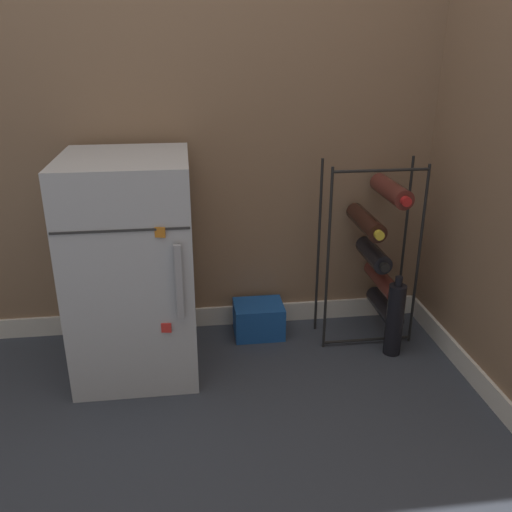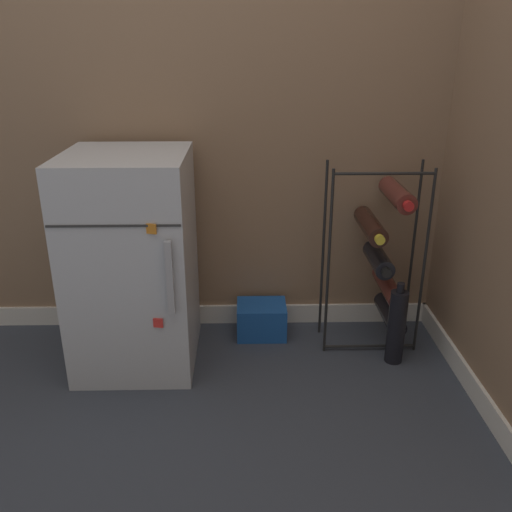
# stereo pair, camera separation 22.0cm
# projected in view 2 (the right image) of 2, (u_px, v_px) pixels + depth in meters

# --- Properties ---
(ground_plane) EXTENTS (14.00, 14.00, 0.00)m
(ground_plane) POSITION_uv_depth(u_px,v_px,m) (214.00, 414.00, 1.95)
(ground_plane) COLOR #333842
(wall_back) EXTENTS (6.95, 0.07, 2.50)m
(wall_back) POSITION_uv_depth(u_px,v_px,m) (214.00, 43.00, 2.15)
(wall_back) COLOR #84664C
(wall_back) RESTS_ON ground_plane
(mini_fridge) EXTENTS (0.47, 0.52, 0.86)m
(mini_fridge) POSITION_uv_depth(u_px,v_px,m) (133.00, 262.00, 2.15)
(mini_fridge) COLOR #B7BABF
(mini_fridge) RESTS_ON ground_plane
(wine_rack) EXTENTS (0.40, 0.33, 0.80)m
(wine_rack) POSITION_uv_depth(u_px,v_px,m) (384.00, 255.00, 2.27)
(wine_rack) COLOR black
(wine_rack) RESTS_ON ground_plane
(soda_box) EXTENTS (0.22, 0.17, 0.15)m
(soda_box) POSITION_uv_depth(u_px,v_px,m) (261.00, 319.00, 2.45)
(soda_box) COLOR #194C9E
(soda_box) RESTS_ON ground_plane
(loose_bottle_floor) EXTENTS (0.07, 0.07, 0.36)m
(loose_bottle_floor) POSITION_uv_depth(u_px,v_px,m) (396.00, 326.00, 2.21)
(loose_bottle_floor) COLOR black
(loose_bottle_floor) RESTS_ON ground_plane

